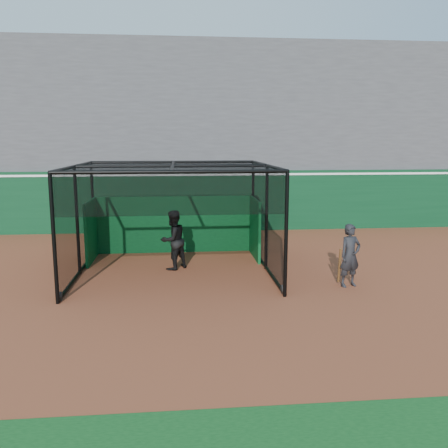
{
  "coord_description": "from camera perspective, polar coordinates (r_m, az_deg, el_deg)",
  "views": [
    {
      "loc": [
        -0.8,
        -11.06,
        3.7
      ],
      "look_at": [
        0.46,
        2.0,
        1.4
      ],
      "focal_mm": 38.0,
      "sensor_mm": 36.0,
      "label": 1
    }
  ],
  "objects": [
    {
      "name": "outfield_wall",
      "position": [
        19.73,
        -3.15,
        2.91
      ],
      "size": [
        50.0,
        0.5,
        2.5
      ],
      "color": "#0A381B",
      "rests_on": "ground"
    },
    {
      "name": "batting_cage",
      "position": [
        13.49,
        -6.08,
        0.53
      ],
      "size": [
        5.43,
        5.14,
        3.02
      ],
      "color": "black",
      "rests_on": "ground"
    },
    {
      "name": "on_deck_player",
      "position": [
        12.57,
        14.92,
        -3.69
      ],
      "size": [
        0.68,
        0.55,
        1.63
      ],
      "color": "black",
      "rests_on": "ground"
    },
    {
      "name": "ground",
      "position": [
        11.69,
        -1.33,
        -8.51
      ],
      "size": [
        120.0,
        120.0,
        0.0
      ],
      "primitive_type": "plane",
      "color": "brown",
      "rests_on": "ground"
    },
    {
      "name": "batter",
      "position": [
        13.84,
        -6.15,
        -1.92
      ],
      "size": [
        1.07,
        1.05,
        1.74
      ],
      "primitive_type": "imported",
      "rotation": [
        0.0,
        0.0,
        3.87
      ],
      "color": "black",
      "rests_on": "ground"
    },
    {
      "name": "grandstand",
      "position": [
        23.36,
        -3.63,
        11.83
      ],
      "size": [
        50.0,
        7.85,
        8.95
      ],
      "color": "#4C4C4F",
      "rests_on": "ground"
    }
  ]
}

